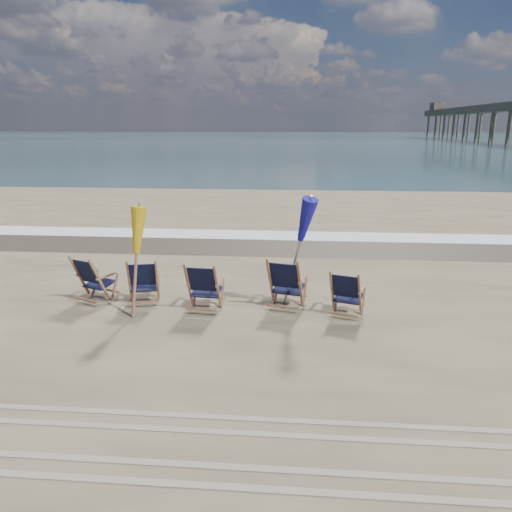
# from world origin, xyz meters

# --- Properties ---
(ocean) EXTENTS (400.00, 400.00, 0.00)m
(ocean) POSITION_xyz_m (0.00, 128.00, 0.00)
(ocean) COLOR #334F54
(ocean) RESTS_ON ground
(surf_foam) EXTENTS (200.00, 1.40, 0.01)m
(surf_foam) POSITION_xyz_m (0.00, 8.30, 0.00)
(surf_foam) COLOR silver
(surf_foam) RESTS_ON ground
(wet_sand_strip) EXTENTS (200.00, 2.60, 0.00)m
(wet_sand_strip) POSITION_xyz_m (0.00, 6.80, 0.00)
(wet_sand_strip) COLOR #42362A
(wet_sand_strip) RESTS_ON ground
(tire_tracks) EXTENTS (80.00, 1.30, 0.01)m
(tire_tracks) POSITION_xyz_m (0.00, -2.80, 0.01)
(tire_tracks) COLOR gray
(tire_tracks) RESTS_ON ground
(beach_chair_0) EXTENTS (0.88, 0.92, 1.00)m
(beach_chair_0) POSITION_xyz_m (-3.03, 1.48, 0.50)
(beach_chair_0) COLOR black
(beach_chair_0) RESTS_ON ground
(beach_chair_1) EXTENTS (0.76, 0.81, 0.97)m
(beach_chair_1) POSITION_xyz_m (-1.91, 1.63, 0.48)
(beach_chair_1) COLOR black
(beach_chair_1) RESTS_ON ground
(beach_chair_2) EXTENTS (0.71, 0.78, 1.01)m
(beach_chair_2) POSITION_xyz_m (-0.65, 1.25, 0.50)
(beach_chair_2) COLOR black
(beach_chair_2) RESTS_ON ground
(beach_chair_3) EXTENTS (0.85, 0.91, 1.06)m
(beach_chair_3) POSITION_xyz_m (0.90, 1.48, 0.53)
(beach_chair_3) COLOR black
(beach_chair_3) RESTS_ON ground
(beach_chair_4) EXTENTS (0.77, 0.82, 0.92)m
(beach_chair_4) POSITION_xyz_m (1.99, 1.18, 0.46)
(beach_chair_4) COLOR black
(beach_chair_4) RESTS_ON ground
(umbrella_yellow) EXTENTS (0.30, 0.30, 2.04)m
(umbrella_yellow) POSITION_xyz_m (-2.13, 1.05, 1.52)
(umbrella_yellow) COLOR #8E5C3F
(umbrella_yellow) RESTS_ON ground
(umbrella_blue) EXTENTS (0.30, 0.30, 2.33)m
(umbrella_blue) POSITION_xyz_m (0.81, 1.61, 1.80)
(umbrella_blue) COLOR #A5A5AD
(umbrella_blue) RESTS_ON ground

